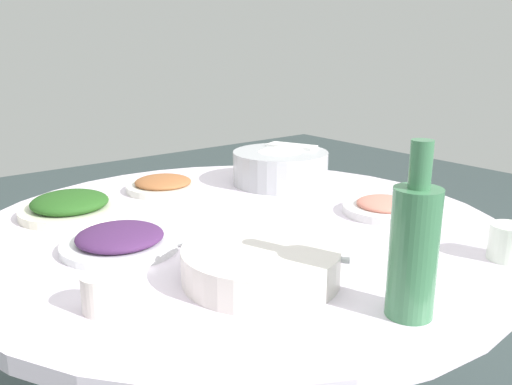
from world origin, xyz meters
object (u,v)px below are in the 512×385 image
object	(u,v)px
soup_bowl	(261,264)
dish_stirfry	(163,185)
dish_eggplant	(120,240)
rice_bowl	(280,167)
green_bottle	(414,248)
tea_cup_near	(102,293)
tea_cup_far	(508,242)
dish_greens	(70,206)
round_dining_table	(239,268)
dish_shrimp	(385,207)

from	to	relation	value
soup_bowl	dish_stirfry	distance (m)	0.65
soup_bowl	dish_stirfry	bearing A→B (deg)	166.36
dish_eggplant	dish_stirfry	bearing A→B (deg)	139.73
rice_bowl	dish_stirfry	world-z (taller)	rice_bowl
green_bottle	tea_cup_near	world-z (taller)	green_bottle
dish_eggplant	rice_bowl	bearing A→B (deg)	108.03
soup_bowl	tea_cup_near	xyz separation A→B (m)	(-0.06, -0.27, 0.00)
dish_stirfry	tea_cup_near	bearing A→B (deg)	-36.62
green_bottle	tea_cup_near	size ratio (longest dim) A/B	4.29
dish_eggplant	green_bottle	bearing A→B (deg)	23.34
green_bottle	tea_cup_far	size ratio (longest dim) A/B	3.75
dish_eggplant	tea_cup_near	world-z (taller)	tea_cup_near
dish_stirfry	soup_bowl	bearing A→B (deg)	-13.64
dish_stirfry	dish_greens	xyz separation A→B (m)	(0.06, -0.29, 0.01)
round_dining_table	dish_greens	size ratio (longest dim) A/B	5.10
soup_bowl	green_bottle	size ratio (longest dim) A/B	1.03
rice_bowl	dish_eggplant	world-z (taller)	rice_bowl
rice_bowl	dish_greens	xyz separation A→B (m)	(-0.09, -0.60, -0.03)
dish_shrimp	dish_greens	world-z (taller)	dish_greens
dish_stirfry	green_bottle	world-z (taller)	green_bottle
round_dining_table	tea_cup_near	xyz separation A→B (m)	(0.20, -0.41, 0.14)
soup_bowl	dish_stirfry	xyz separation A→B (m)	(-0.63, 0.15, -0.01)
rice_bowl	green_bottle	bearing A→B (deg)	-26.80
dish_stirfry	tea_cup_near	world-z (taller)	tea_cup_near
dish_eggplant	tea_cup_near	xyz separation A→B (m)	(0.23, -0.14, 0.01)
rice_bowl	tea_cup_far	distance (m)	0.72
round_dining_table	green_bottle	size ratio (longest dim) A/B	4.46
rice_bowl	tea_cup_far	size ratio (longest dim) A/B	3.82
tea_cup_near	green_bottle	bearing A→B (deg)	50.05
rice_bowl	dish_greens	world-z (taller)	rice_bowl
dish_stirfry	dish_shrimp	bearing A→B (deg)	32.00
dish_eggplant	green_bottle	world-z (taller)	green_bottle
rice_bowl	dish_eggplant	bearing A→B (deg)	-71.97
round_dining_table	dish_eggplant	xyz separation A→B (m)	(-0.03, -0.28, 0.13)
round_dining_table	rice_bowl	size ratio (longest dim) A/B	4.38
tea_cup_far	dish_shrimp	bearing A→B (deg)	171.87
dish_shrimp	dish_greens	xyz separation A→B (m)	(-0.47, -0.61, 0.01)
dish_eggplant	dish_greens	bearing A→B (deg)	-179.91
soup_bowl	tea_cup_near	size ratio (longest dim) A/B	4.40
rice_bowl	dish_shrimp	distance (m)	0.38
rice_bowl	dish_stirfry	size ratio (longest dim) A/B	1.36
tea_cup_near	rice_bowl	bearing A→B (deg)	119.98
dish_greens	tea_cup_near	size ratio (longest dim) A/B	3.75
dish_stirfry	dish_greens	world-z (taller)	dish_greens
soup_bowl	dish_shrimp	xyz separation A→B (m)	(-0.11, 0.48, -0.01)
rice_bowl	tea_cup_far	xyz separation A→B (m)	(0.72, -0.04, -0.02)
round_dining_table	tea_cup_near	distance (m)	0.48
round_dining_table	dish_eggplant	size ratio (longest dim) A/B	5.12
dish_eggplant	green_bottle	distance (m)	0.59
dish_eggplant	dish_shrimp	distance (m)	0.64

